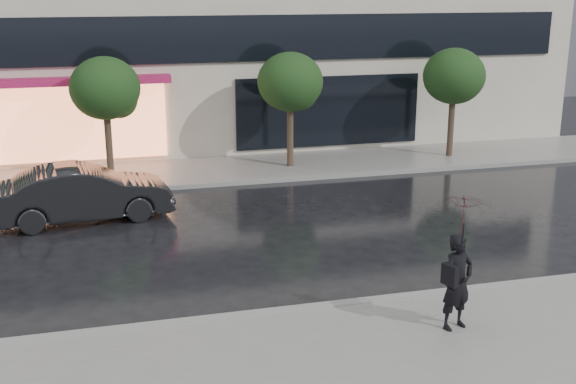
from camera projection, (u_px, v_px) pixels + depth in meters
name	position (u px, v px, depth m)	size (l,w,h in m)	color
ground	(275.00, 294.00, 14.82)	(120.00, 120.00, 0.00)	black
sidewalk_near	(322.00, 371.00, 11.78)	(60.00, 4.50, 0.12)	slate
sidewalk_far	(202.00, 171.00, 24.32)	(60.00, 3.50, 0.12)	slate
curb_near	(287.00, 312.00, 13.87)	(60.00, 0.25, 0.14)	gray
curb_far	(210.00, 184.00, 22.69)	(60.00, 0.25, 0.14)	gray
tree_mid_west	(107.00, 90.00, 22.60)	(2.20, 2.20, 3.99)	#33261C
tree_mid_east	(292.00, 84.00, 24.07)	(2.20, 2.20, 3.99)	#33261C
tree_far_east	(455.00, 78.00, 25.54)	(2.20, 2.20, 3.99)	#33261C
parked_car	(84.00, 193.00, 19.25)	(1.61, 4.61, 1.52)	black
pedestrian_with_umbrella	(462.00, 244.00, 12.72)	(1.21, 1.23, 2.49)	black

